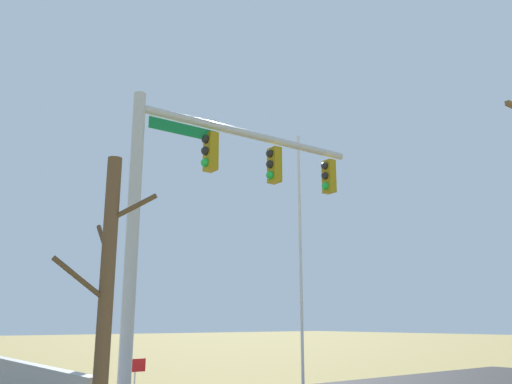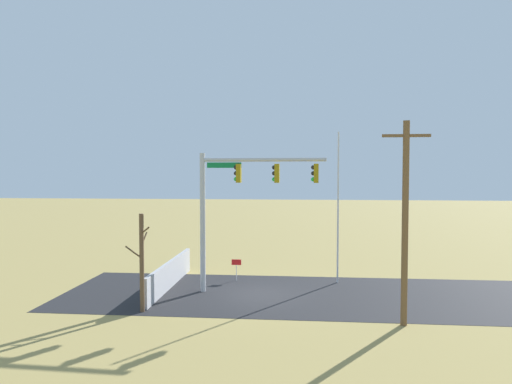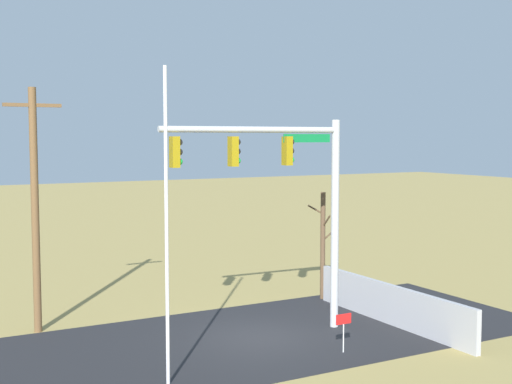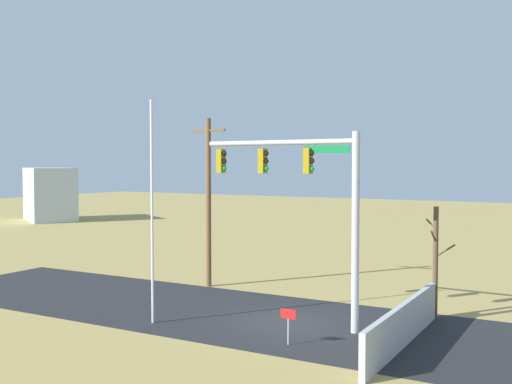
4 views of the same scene
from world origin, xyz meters
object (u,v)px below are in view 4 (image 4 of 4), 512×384
(distant_building, at_px, (50,194))
(open_sign, at_px, (288,318))
(flagpole, at_px, (152,212))
(bare_tree, at_px, (436,261))
(utility_pole, at_px, (208,199))
(signal_mast, at_px, (310,190))

(distant_building, bearing_deg, open_sign, 178.26)
(flagpole, relative_size, open_sign, 6.98)
(bare_tree, relative_size, open_sign, 3.62)
(utility_pole, relative_size, distant_building, 1.13)
(open_sign, relative_size, distant_building, 0.17)
(distant_building, bearing_deg, flagpole, 174.30)
(bare_tree, bearing_deg, signal_mast, -136.94)
(utility_pole, relative_size, open_sign, 6.82)
(bare_tree, bearing_deg, distant_building, 154.56)
(bare_tree, xyz_separation_m, distant_building, (-45.68, 21.73, 0.55))
(utility_pole, bearing_deg, signal_mast, -30.15)
(signal_mast, bearing_deg, open_sign, -81.50)
(open_sign, bearing_deg, signal_mast, 98.50)
(signal_mast, bearing_deg, distant_building, 148.85)
(signal_mast, height_order, open_sign, signal_mast)
(flagpole, bearing_deg, open_sign, -0.14)
(flagpole, distance_m, open_sign, 6.68)
(open_sign, height_order, distant_building, distant_building)
(signal_mast, height_order, flagpole, flagpole)
(open_sign, distance_m, distant_building, 50.65)
(flagpole, relative_size, bare_tree, 1.93)
(open_sign, xyz_separation_m, distant_building, (-42.24, 27.89, 1.91))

